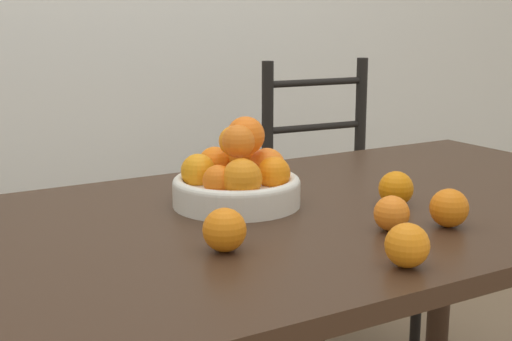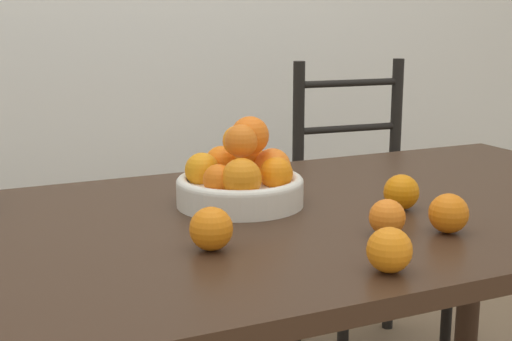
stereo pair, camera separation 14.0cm
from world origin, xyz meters
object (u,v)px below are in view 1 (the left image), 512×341
at_px(orange_loose_1, 407,245).
at_px(orange_loose_3, 449,208).
at_px(chair_right, 334,220).
at_px(orange_loose_0, 392,213).
at_px(fruit_bowl, 237,177).
at_px(orange_loose_2, 396,189).
at_px(orange_loose_4, 225,230).

bearing_deg(orange_loose_1, orange_loose_3, 29.73).
bearing_deg(chair_right, orange_loose_1, -117.81).
bearing_deg(orange_loose_0, orange_loose_1, -123.94).
xyz_separation_m(fruit_bowl, orange_loose_2, (0.28, -0.17, -0.02)).
distance_m(orange_loose_0, orange_loose_2, 0.18).
xyz_separation_m(orange_loose_0, chair_right, (0.58, 0.93, -0.34)).
height_order(orange_loose_2, chair_right, chair_right).
distance_m(orange_loose_0, orange_loose_1, 0.19).
bearing_deg(fruit_bowl, orange_loose_0, -63.07).
height_order(orange_loose_1, orange_loose_2, orange_loose_2).
xyz_separation_m(orange_loose_3, chair_right, (0.47, 0.97, -0.34)).
height_order(orange_loose_0, orange_loose_4, orange_loose_4).
bearing_deg(fruit_bowl, chair_right, 40.80).
bearing_deg(chair_right, orange_loose_4, -131.26).
relative_size(orange_loose_2, orange_loose_4, 0.97).
distance_m(orange_loose_1, orange_loose_3, 0.25).
distance_m(fruit_bowl, chair_right, 1.03).
bearing_deg(orange_loose_4, fruit_bowl, 56.66).
relative_size(orange_loose_2, chair_right, 0.07).
relative_size(orange_loose_0, orange_loose_3, 0.91).
bearing_deg(orange_loose_2, orange_loose_1, -128.79).
bearing_deg(fruit_bowl, orange_loose_4, -123.34).
relative_size(orange_loose_1, orange_loose_4, 0.96).
xyz_separation_m(orange_loose_2, orange_loose_4, (-0.44, -0.08, 0.00)).
distance_m(orange_loose_1, chair_right, 1.33).
xyz_separation_m(orange_loose_4, chair_right, (0.89, 0.88, -0.34)).
bearing_deg(orange_loose_4, chair_right, 44.51).
xyz_separation_m(orange_loose_1, chair_right, (0.68, 1.09, -0.34)).
height_order(fruit_bowl, orange_loose_3, fruit_bowl).
height_order(orange_loose_0, orange_loose_2, orange_loose_2).
distance_m(orange_loose_4, chair_right, 1.30).
bearing_deg(orange_loose_1, orange_loose_0, 56.06).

